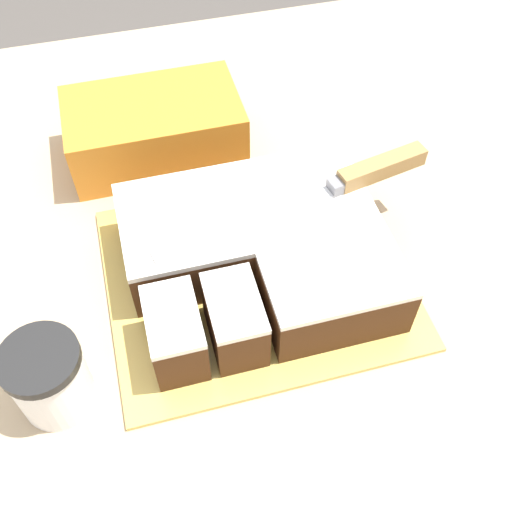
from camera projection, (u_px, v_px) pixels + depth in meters
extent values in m
plane|color=#4C4742|center=(240.00, 485.00, 1.44)|extent=(8.00, 8.00, 0.00)
cube|color=tan|center=(235.00, 408.00, 1.10)|extent=(1.40, 1.10, 0.89)
cube|color=gold|center=(256.00, 276.00, 0.73)|extent=(0.36, 0.31, 0.01)
cube|color=#472814|center=(246.00, 227.00, 0.73)|extent=(0.29, 0.15, 0.07)
cube|color=white|center=(245.00, 207.00, 0.70)|extent=(0.29, 0.15, 0.01)
cube|color=#472814|center=(334.00, 295.00, 0.67)|extent=(0.15, 0.10, 0.07)
cube|color=white|center=(337.00, 276.00, 0.64)|extent=(0.15, 0.10, 0.01)
cube|color=#472814|center=(176.00, 335.00, 0.63)|extent=(0.06, 0.09, 0.07)
cube|color=white|center=(172.00, 316.00, 0.61)|extent=(0.06, 0.09, 0.01)
cube|color=#472814|center=(235.00, 322.00, 0.64)|extent=(0.06, 0.09, 0.07)
cube|color=white|center=(234.00, 303.00, 0.62)|extent=(0.06, 0.09, 0.01)
cube|color=silver|center=(251.00, 221.00, 0.68)|extent=(0.23, 0.07, 0.00)
cube|color=slate|center=(336.00, 186.00, 0.70)|extent=(0.02, 0.02, 0.02)
cube|color=olive|center=(382.00, 167.00, 0.72)|extent=(0.12, 0.04, 0.02)
cylinder|color=white|center=(51.00, 381.00, 0.60)|extent=(0.08, 0.08, 0.08)
cylinder|color=black|center=(38.00, 359.00, 0.57)|extent=(0.08, 0.08, 0.01)
cube|color=orange|center=(155.00, 129.00, 0.84)|extent=(0.24, 0.14, 0.09)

